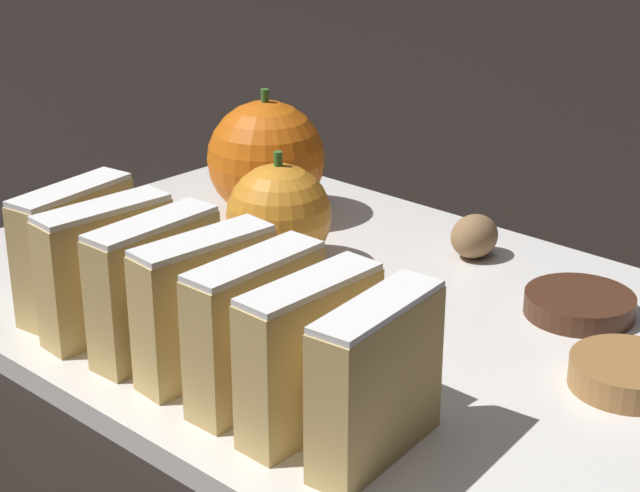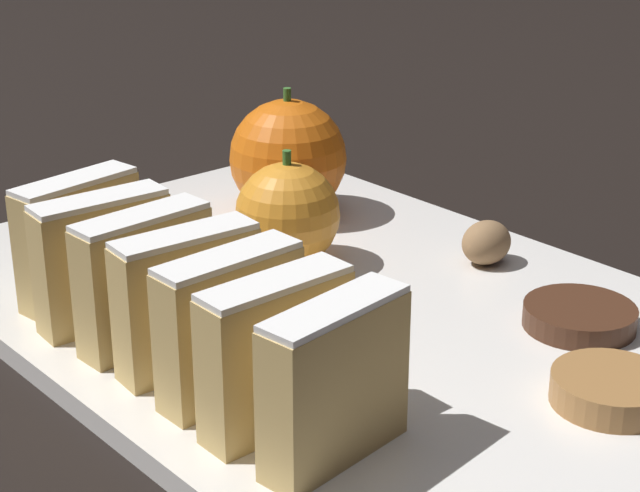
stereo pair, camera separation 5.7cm
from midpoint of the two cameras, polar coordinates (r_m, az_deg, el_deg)
ground_plane at (r=0.59m, az=-2.79°, el=-3.83°), size 6.00×6.00×0.00m
serving_platter at (r=0.59m, az=-2.80°, el=-3.31°), size 0.31×0.44×0.01m
stollen_slice_front at (r=0.43m, az=-0.80°, el=-7.28°), size 0.07×0.03×0.07m
stollen_slice_second at (r=0.45m, az=-4.19°, el=-5.93°), size 0.07×0.02×0.07m
stollen_slice_third at (r=0.48m, az=-6.92°, el=-4.53°), size 0.07×0.02×0.07m
stollen_slice_fourth at (r=0.50m, az=-9.42°, el=-3.28°), size 0.07×0.03×0.07m
stollen_slice_fifth at (r=0.52m, az=-11.92°, el=-2.23°), size 0.07×0.02×0.07m
stollen_slice_sixth at (r=0.55m, az=-14.27°, el=-1.30°), size 0.07×0.03×0.07m
stollen_slice_back at (r=0.58m, az=-15.72°, el=-0.23°), size 0.07×0.03×0.07m
orange_near at (r=0.62m, az=-4.87°, el=1.56°), size 0.06×0.06×0.07m
orange_far at (r=0.70m, az=-5.27°, el=4.60°), size 0.08×0.08×0.08m
walnut at (r=0.64m, az=5.70°, el=0.48°), size 0.03×0.03×0.03m
chocolate_cookie at (r=0.57m, az=10.91°, el=-3.14°), size 0.06×0.06×0.01m
gingerbread_cookie at (r=0.51m, az=13.02°, el=-6.73°), size 0.05×0.05×0.01m
evergreen_sprig at (r=0.64m, az=-12.34°, el=1.26°), size 0.04×0.04×0.05m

